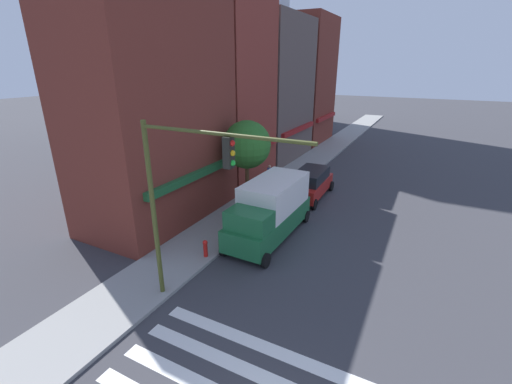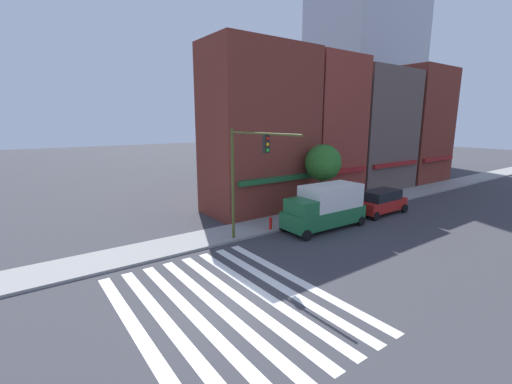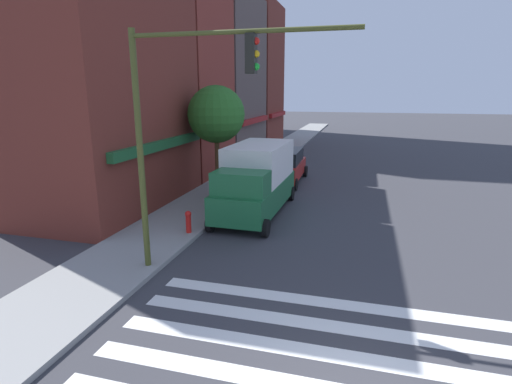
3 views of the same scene
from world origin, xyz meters
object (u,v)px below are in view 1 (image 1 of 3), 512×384
Objects in this scene: box_truck_green at (270,209)px; suv_red at (311,183)px; traffic_signal at (181,187)px; street_tree at (247,145)px; fire_hydrant at (205,248)px; pedestrian_blue_shirt at (269,176)px.

box_truck_green is 6.52m from suv_red.
traffic_signal reaches higher than street_tree.
street_tree is (2.62, 2.80, 2.56)m from box_truck_green.
traffic_signal is at bearing -154.88° from fire_hydrant.
suv_red is 3.06m from pedestrian_blue_shirt.
street_tree is (6.09, 1.10, 3.54)m from fire_hydrant.
street_tree is at bearing 10.24° from fire_hydrant.
pedestrian_blue_shirt is (6.37, 3.06, -0.51)m from box_truck_green.
pedestrian_blue_shirt is at bearing 3.95° from street_tree.
suv_red is at bearing 1.07° from box_truck_green.
suv_red is 5.71m from street_tree.
traffic_signal reaches higher than suv_red.
pedestrian_blue_shirt reaches higher than fire_hydrant.
pedestrian_blue_shirt is at bearing 7.87° from fire_hydrant.
street_tree reaches higher than pedestrian_blue_shirt.
suv_red reaches higher than fire_hydrant.
pedestrian_blue_shirt is at bearing 91.24° from suv_red.
box_truck_green is 4.61m from street_tree.
box_truck_green is 3.53× the size of pedestrian_blue_shirt.
suv_red is 5.63× the size of fire_hydrant.
box_truck_green is at bearing -26.14° from fire_hydrant.
box_truck_green is 7.41× the size of fire_hydrant.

